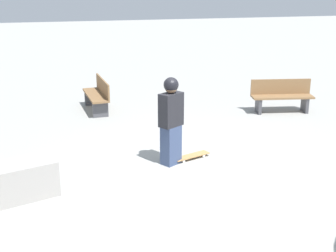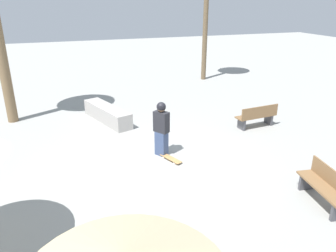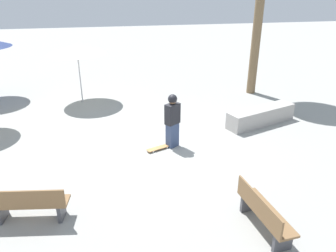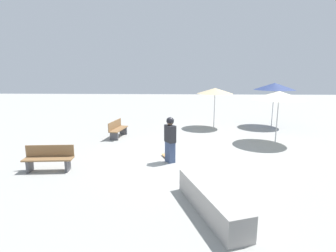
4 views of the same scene
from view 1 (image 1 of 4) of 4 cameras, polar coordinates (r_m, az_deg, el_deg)
ground_plane at (r=8.85m, az=3.78°, el=-5.12°), size 60.00×60.00×0.00m
skater_main at (r=8.72m, az=0.37°, el=0.95°), size 0.45×0.51×1.69m
skateboard at (r=9.25m, az=2.85°, el=-3.67°), size 0.48×0.82×0.07m
bench_near at (r=12.55m, az=-8.55°, el=3.76°), size 1.63×0.59×0.85m
bench_far at (r=12.65m, az=13.68°, el=3.56°), size 0.68×1.65×0.85m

